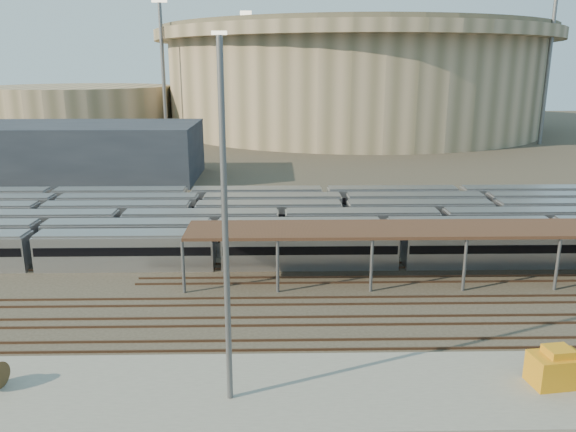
# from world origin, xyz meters

# --- Properties ---
(ground) EXTENTS (420.00, 420.00, 0.00)m
(ground) POSITION_xyz_m (0.00, 0.00, 0.00)
(ground) COLOR #383026
(ground) RESTS_ON ground
(apron) EXTENTS (50.00, 9.00, 0.20)m
(apron) POSITION_xyz_m (-5.00, -15.00, 0.10)
(apron) COLOR gray
(apron) RESTS_ON ground
(subway_trains) EXTENTS (131.23, 23.90, 3.60)m
(subway_trains) POSITION_xyz_m (-0.70, 18.50, 1.80)
(subway_trains) COLOR #ADADB1
(subway_trains) RESTS_ON ground
(inspection_shed) EXTENTS (60.30, 6.00, 5.30)m
(inspection_shed) POSITION_xyz_m (22.00, 4.00, 4.98)
(inspection_shed) COLOR #5E5F63
(inspection_shed) RESTS_ON ground
(empty_tracks) EXTENTS (170.00, 9.62, 0.18)m
(empty_tracks) POSITION_xyz_m (0.00, -5.00, 0.09)
(empty_tracks) COLOR #4C3323
(empty_tracks) RESTS_ON ground
(stadium) EXTENTS (124.00, 124.00, 32.50)m
(stadium) POSITION_xyz_m (25.00, 140.00, 16.47)
(stadium) COLOR tan
(stadium) RESTS_ON ground
(secondary_arena) EXTENTS (56.00, 56.00, 14.00)m
(secondary_arena) POSITION_xyz_m (-60.00, 130.00, 7.00)
(secondary_arena) COLOR tan
(secondary_arena) RESTS_ON ground
(service_building) EXTENTS (42.00, 20.00, 10.00)m
(service_building) POSITION_xyz_m (-35.00, 55.00, 5.00)
(service_building) COLOR #1E232D
(service_building) RESTS_ON ground
(floodlight_0) EXTENTS (4.00, 1.00, 38.40)m
(floodlight_0) POSITION_xyz_m (-30.00, 110.00, 20.65)
(floodlight_0) COLOR #5E5F63
(floodlight_0) RESTS_ON ground
(floodlight_2) EXTENTS (4.00, 1.00, 38.40)m
(floodlight_2) POSITION_xyz_m (70.00, 100.00, 20.65)
(floodlight_2) COLOR #5E5F63
(floodlight_2) RESTS_ON ground
(floodlight_3) EXTENTS (4.00, 1.00, 38.40)m
(floodlight_3) POSITION_xyz_m (-10.00, 160.00, 20.65)
(floodlight_3) COLOR #5E5F63
(floodlight_3) RESTS_ON ground
(yard_light_pole) EXTENTS (0.81, 0.36, 21.73)m
(yard_light_pole) POSITION_xyz_m (-2.43, -15.93, 11.15)
(yard_light_pole) COLOR #5E5F63
(yard_light_pole) RESTS_ON apron
(yellow_equipment) EXTENTS (3.54, 2.49, 2.05)m
(yellow_equipment) POSITION_xyz_m (18.50, -14.80, 1.23)
(yellow_equipment) COLOR #C27D12
(yellow_equipment) RESTS_ON apron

